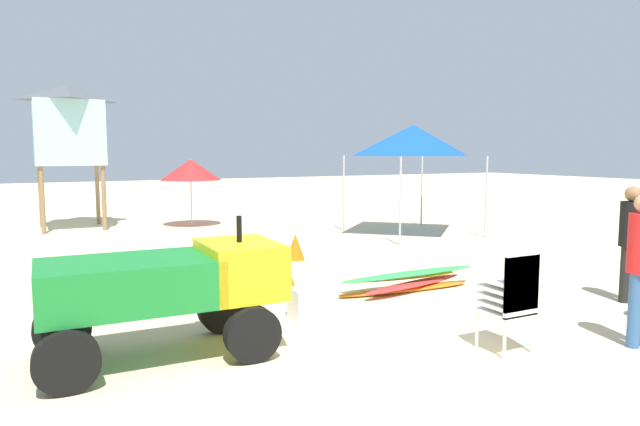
% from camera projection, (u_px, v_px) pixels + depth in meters
% --- Properties ---
extents(ground, '(80.00, 80.00, 0.00)m').
position_uv_depth(ground, '(400.00, 358.00, 6.15)').
color(ground, beige).
extents(utility_cart, '(2.57, 1.33, 1.50)m').
position_uv_depth(utility_cart, '(168.00, 286.00, 6.12)').
color(utility_cart, '#197A2D').
rests_on(utility_cart, ground).
extents(stacked_plastic_chairs, '(0.48, 0.48, 1.20)m').
position_uv_depth(stacked_plastic_chairs, '(513.00, 291.00, 6.24)').
color(stacked_plastic_chairs, white).
rests_on(stacked_plastic_chairs, ground).
extents(surfboard_pile, '(2.61, 0.84, 0.32)m').
position_uv_depth(surfboard_pile, '(407.00, 281.00, 9.09)').
color(surfboard_pile, orange).
rests_on(surfboard_pile, ground).
extents(lifeguard_near_right, '(0.32, 0.32, 1.72)m').
position_uv_depth(lifeguard_near_right, '(631.00, 236.00, 8.35)').
color(lifeguard_near_right, black).
rests_on(lifeguard_near_right, ground).
extents(popup_canopy, '(2.75, 2.75, 2.92)m').
position_uv_depth(popup_canopy, '(413.00, 140.00, 15.14)').
color(popup_canopy, '#B2B2B7').
rests_on(popup_canopy, ground).
extents(lifeguard_tower, '(1.98, 1.98, 4.08)m').
position_uv_depth(lifeguard_tower, '(68.00, 125.00, 16.11)').
color(lifeguard_tower, olive).
rests_on(lifeguard_tower, ground).
extents(beach_umbrella_mid, '(1.77, 1.77, 2.00)m').
position_uv_depth(beach_umbrella_mid, '(191.00, 170.00, 16.78)').
color(beach_umbrella_mid, beige).
rests_on(beach_umbrella_mid, ground).
extents(traffic_cone_near, '(0.37, 0.37, 0.52)m').
position_uv_depth(traffic_cone_near, '(286.00, 276.00, 8.96)').
color(traffic_cone_near, orange).
rests_on(traffic_cone_near, ground).
extents(traffic_cone_far, '(0.38, 0.38, 0.54)m').
position_uv_depth(traffic_cone_far, '(295.00, 247.00, 11.67)').
color(traffic_cone_far, orange).
rests_on(traffic_cone_far, ground).
extents(cooler_box, '(0.59, 0.37, 0.41)m').
position_uv_depth(cooler_box, '(312.00, 302.00, 7.64)').
color(cooler_box, white).
rests_on(cooler_box, ground).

